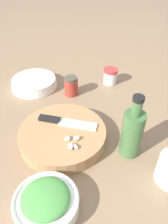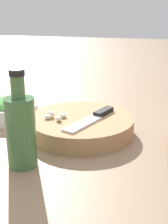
{
  "view_description": "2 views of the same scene",
  "coord_description": "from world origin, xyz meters",
  "px_view_note": "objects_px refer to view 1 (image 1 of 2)",
  "views": [
    {
      "loc": [
        0.52,
        -0.12,
        0.52
      ],
      "look_at": [
        -0.01,
        -0.04,
        0.09
      ],
      "focal_mm": 35.0,
      "sensor_mm": 36.0,
      "label": 1
    },
    {
      "loc": [
        -0.17,
        0.63,
        0.33
      ],
      "look_at": [
        -0.0,
        -0.05,
        0.08
      ],
      "focal_mm": 50.0,
      "sensor_mm": 36.0,
      "label": 2
    }
  ],
  "objects_px": {
    "plate_stack": "(34,83)",
    "spice_jar": "(110,76)",
    "cutting_board": "(63,135)",
    "herb_bowl": "(46,202)",
    "chef_knife": "(64,122)",
    "garlic_cloves": "(72,142)",
    "oil_bottle": "(132,132)",
    "honey_jar": "(71,86)"
  },
  "relations": [
    {
      "from": "cutting_board",
      "to": "oil_bottle",
      "type": "bearing_deg",
      "value": 68.53
    },
    {
      "from": "plate_stack",
      "to": "oil_bottle",
      "type": "xyz_separation_m",
      "value": [
        0.42,
        0.3,
        0.06
      ]
    },
    {
      "from": "cutting_board",
      "to": "plate_stack",
      "type": "relative_size",
      "value": 1.41
    },
    {
      "from": "cutting_board",
      "to": "spice_jar",
      "type": "xyz_separation_m",
      "value": [
        -0.33,
        0.24,
        0.01
      ]
    },
    {
      "from": "plate_stack",
      "to": "oil_bottle",
      "type": "height_order",
      "value": "oil_bottle"
    },
    {
      "from": "plate_stack",
      "to": "chef_knife",
      "type": "bearing_deg",
      "value": 19.31
    },
    {
      "from": "herb_bowl",
      "to": "honey_jar",
      "type": "bearing_deg",
      "value": 167.39
    },
    {
      "from": "spice_jar",
      "to": "chef_knife",
      "type": "bearing_deg",
      "value": -38.07
    },
    {
      "from": "honey_jar",
      "to": "oil_bottle",
      "type": "relative_size",
      "value": 0.38
    },
    {
      "from": "chef_knife",
      "to": "garlic_cloves",
      "type": "bearing_deg",
      "value": 31.91
    },
    {
      "from": "spice_jar",
      "to": "honey_jar",
      "type": "relative_size",
      "value": 0.86
    },
    {
      "from": "plate_stack",
      "to": "spice_jar",
      "type": "bearing_deg",
      "value": 87.18
    },
    {
      "from": "cutting_board",
      "to": "spice_jar",
      "type": "height_order",
      "value": "spice_jar"
    },
    {
      "from": "garlic_cloves",
      "to": "honey_jar",
      "type": "height_order",
      "value": "honey_jar"
    },
    {
      "from": "garlic_cloves",
      "to": "herb_bowl",
      "type": "distance_m",
      "value": 0.18
    },
    {
      "from": "garlic_cloves",
      "to": "spice_jar",
      "type": "distance_m",
      "value": 0.44
    },
    {
      "from": "chef_knife",
      "to": "oil_bottle",
      "type": "height_order",
      "value": "oil_bottle"
    },
    {
      "from": "spice_jar",
      "to": "plate_stack",
      "type": "distance_m",
      "value": 0.34
    },
    {
      "from": "garlic_cloves",
      "to": "herb_bowl",
      "type": "bearing_deg",
      "value": -25.72
    },
    {
      "from": "oil_bottle",
      "to": "herb_bowl",
      "type": "bearing_deg",
      "value": -59.65
    },
    {
      "from": "cutting_board",
      "to": "spice_jar",
      "type": "distance_m",
      "value": 0.4
    },
    {
      "from": "spice_jar",
      "to": "honey_jar",
      "type": "bearing_deg",
      "value": -70.67
    },
    {
      "from": "oil_bottle",
      "to": "garlic_cloves",
      "type": "bearing_deg",
      "value": -95.63
    },
    {
      "from": "plate_stack",
      "to": "garlic_cloves",
      "type": "bearing_deg",
      "value": 17.2
    },
    {
      "from": "herb_bowl",
      "to": "spice_jar",
      "type": "height_order",
      "value": "spice_jar"
    },
    {
      "from": "chef_knife",
      "to": "garlic_cloves",
      "type": "xyz_separation_m",
      "value": [
        0.1,
        0.02,
        0.0
      ]
    },
    {
      "from": "chef_knife",
      "to": "herb_bowl",
      "type": "bearing_deg",
      "value": 8.35
    },
    {
      "from": "cutting_board",
      "to": "spice_jar",
      "type": "bearing_deg",
      "value": 144.04
    },
    {
      "from": "cutting_board",
      "to": "garlic_cloves",
      "type": "bearing_deg",
      "value": 22.43
    },
    {
      "from": "cutting_board",
      "to": "honey_jar",
      "type": "bearing_deg",
      "value": 168.17
    },
    {
      "from": "spice_jar",
      "to": "garlic_cloves",
      "type": "bearing_deg",
      "value": -28.67
    },
    {
      "from": "spice_jar",
      "to": "oil_bottle",
      "type": "height_order",
      "value": "oil_bottle"
    },
    {
      "from": "garlic_cloves",
      "to": "plate_stack",
      "type": "relative_size",
      "value": 0.3
    },
    {
      "from": "cutting_board",
      "to": "plate_stack",
      "type": "bearing_deg",
      "value": -163.76
    },
    {
      "from": "honey_jar",
      "to": "cutting_board",
      "type": "bearing_deg",
      "value": -11.83
    },
    {
      "from": "garlic_cloves",
      "to": "plate_stack",
      "type": "xyz_separation_m",
      "value": [
        -0.4,
        -0.12,
        -0.03
      ]
    },
    {
      "from": "herb_bowl",
      "to": "plate_stack",
      "type": "distance_m",
      "value": 0.57
    },
    {
      "from": "herb_bowl",
      "to": "honey_jar",
      "type": "xyz_separation_m",
      "value": [
        -0.49,
        0.11,
        0.01
      ]
    },
    {
      "from": "herb_bowl",
      "to": "oil_bottle",
      "type": "bearing_deg",
      "value": 120.35
    },
    {
      "from": "garlic_cloves",
      "to": "plate_stack",
      "type": "distance_m",
      "value": 0.42
    },
    {
      "from": "garlic_cloves",
      "to": "herb_bowl",
      "type": "relative_size",
      "value": 0.37
    },
    {
      "from": "spice_jar",
      "to": "oil_bottle",
      "type": "xyz_separation_m",
      "value": [
        0.4,
        -0.04,
        0.05
      ]
    }
  ]
}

